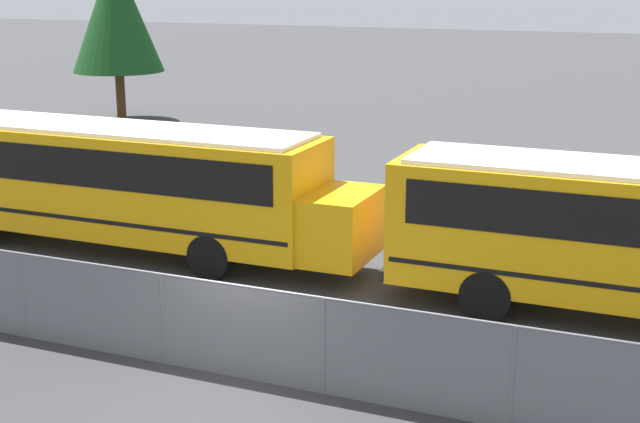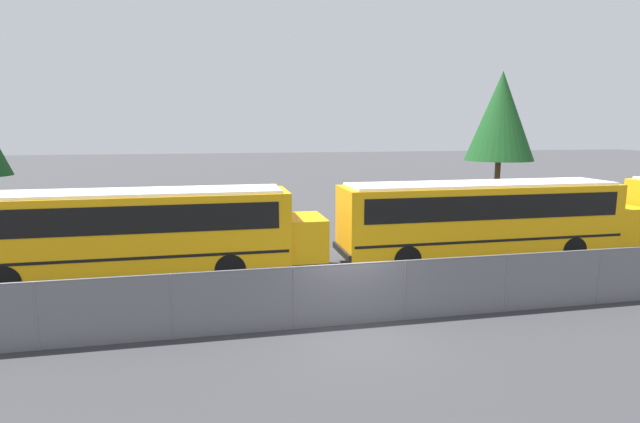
# 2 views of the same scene
# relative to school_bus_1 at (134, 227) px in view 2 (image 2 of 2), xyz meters

# --- Properties ---
(ground_plane) EXTENTS (200.00, 200.00, 0.00)m
(ground_plane) POSITION_rel_school_bus_1_xyz_m (6.37, -5.53, -1.93)
(ground_plane) COLOR #38383A
(fence) EXTENTS (66.06, 0.07, 1.75)m
(fence) POSITION_rel_school_bus_1_xyz_m (6.37, -5.54, -1.04)
(fence) COLOR #9EA0A5
(fence) RESTS_ON ground_plane
(school_bus_1) EXTENTS (12.89, 2.52, 3.22)m
(school_bus_1) POSITION_rel_school_bus_1_xyz_m (0.00, 0.00, 0.00)
(school_bus_1) COLOR orange
(school_bus_1) RESTS_ON ground_plane
(school_bus_2) EXTENTS (12.89, 2.52, 3.22)m
(school_bus_2) POSITION_rel_school_bus_1_xyz_m (13.55, -0.08, 0.00)
(school_bus_2) COLOR orange
(school_bus_2) RESTS_ON ground_plane
(tree_1) EXTENTS (5.33, 5.33, 9.77)m
(tree_1) POSITION_rel_school_bus_1_xyz_m (24.98, 17.88, 4.37)
(tree_1) COLOR #51381E
(tree_1) RESTS_ON ground_plane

